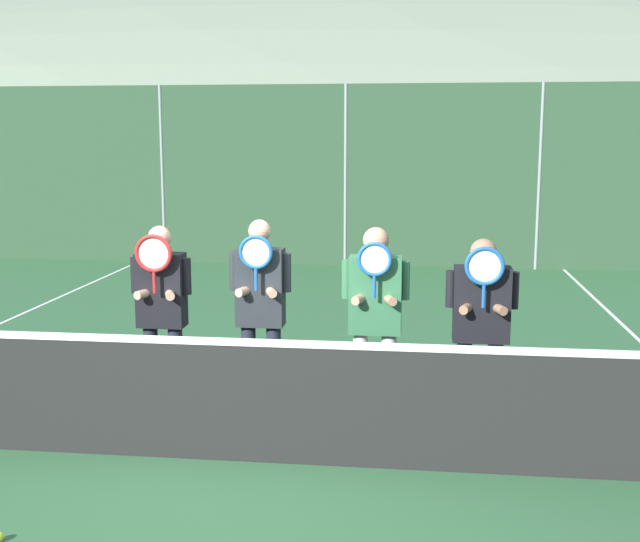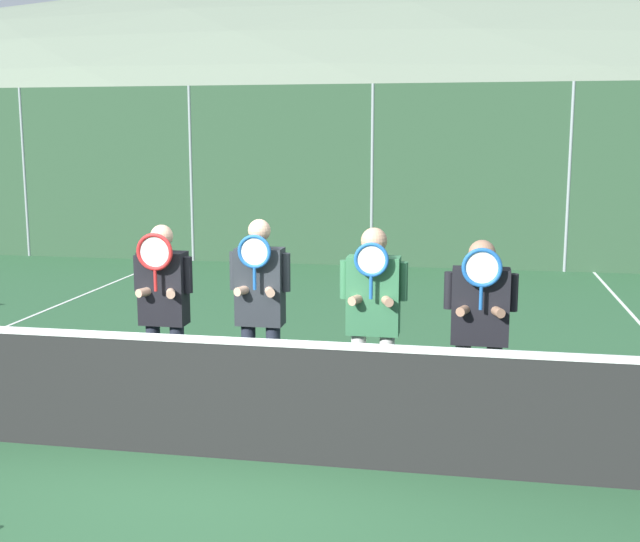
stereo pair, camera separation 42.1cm
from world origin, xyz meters
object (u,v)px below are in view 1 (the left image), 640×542
object	(u,v)px
player_center_right	(375,310)
car_far_left	(51,205)
car_left_of_center	(245,210)
car_center	(473,211)
player_leftmost	(161,305)
player_center_left	(260,305)
player_rightmost	(481,317)

from	to	relation	value
player_center_right	car_far_left	size ratio (longest dim) A/B	0.43
car_left_of_center	car_center	world-z (taller)	car_center
player_leftmost	player_center_right	size ratio (longest dim) A/B	0.99
car_left_of_center	car_center	size ratio (longest dim) A/B	0.88
car_far_left	car_left_of_center	distance (m)	4.77
player_center_left	car_far_left	xyz separation A→B (m)	(-7.30, 11.23, -0.14)
player_leftmost	car_center	distance (m)	11.38
player_leftmost	player_center_left	xyz separation A→B (m)	(0.90, 0.02, 0.03)
player_rightmost	car_far_left	size ratio (longest dim) A/B	0.41
player_leftmost	car_center	size ratio (longest dim) A/B	0.37
car_center	car_left_of_center	bearing A→B (deg)	179.27
player_leftmost	player_rightmost	size ratio (longest dim) A/B	1.04
player_center_right	car_center	distance (m)	11.00
car_left_of_center	car_center	xyz separation A→B (m)	(5.06, -0.06, 0.06)
player_center_left	player_center_right	world-z (taller)	player_center_left
player_center_right	car_far_left	bearing A→B (deg)	126.35
car_far_left	player_rightmost	bearing A→B (deg)	-50.83
car_left_of_center	car_center	bearing A→B (deg)	-0.73
player_center_left	player_center_right	bearing A→B (deg)	-3.87
player_leftmost	player_rightmost	xyz separation A→B (m)	(2.82, -0.06, -0.01)
car_far_left	car_left_of_center	size ratio (longest dim) A/B	0.99
player_center_right	player_rightmost	xyz separation A→B (m)	(0.90, -0.01, -0.04)
player_rightmost	car_left_of_center	bearing A→B (deg)	112.09
car_center	player_leftmost	bearing A→B (deg)	-107.53
player_center_right	car_far_left	xyz separation A→B (m)	(-8.32, 11.30, -0.14)
player_rightmost	car_left_of_center	distance (m)	11.85
player_rightmost	car_left_of_center	size ratio (longest dim) A/B	0.40
player_leftmost	player_rightmost	world-z (taller)	player_leftmost
player_rightmost	car_center	world-z (taller)	car_center
player_leftmost	player_rightmost	bearing A→B (deg)	-1.28
player_leftmost	car_center	xyz separation A→B (m)	(3.43, 10.85, -0.11)
car_left_of_center	player_rightmost	bearing A→B (deg)	-67.91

